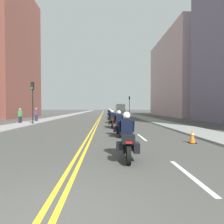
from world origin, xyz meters
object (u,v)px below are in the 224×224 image
at_px(motorcycle_0, 127,140).
at_px(pedestrian_2, 36,115).
at_px(motorcycle_3, 111,117).
at_px(pedestrian_1, 20,116).
at_px(traffic_cone_0, 192,136).
at_px(parked_truck, 120,110).
at_px(motorcycle_5, 111,114).
at_px(traffic_light_near, 33,95).
at_px(motorcycle_2, 112,121).
at_px(motorcycle_4, 112,116).
at_px(motorcycle_6, 109,113).
at_px(motorcycle_1, 119,126).
at_px(traffic_light_far, 129,102).

xyz_separation_m(motorcycle_0, pedestrian_2, (-9.51, 16.57, 0.28)).
xyz_separation_m(motorcycle_3, pedestrian_1, (-10.16, -1.01, 0.24)).
bearing_deg(traffic_cone_0, parked_truck, 90.61).
distance_m(motorcycle_5, traffic_light_near, 14.81).
height_order(motorcycle_2, traffic_cone_0, motorcycle_2).
bearing_deg(motorcycle_5, motorcycle_0, -89.89).
relative_size(motorcycle_4, motorcycle_6, 1.00).
relative_size(traffic_cone_0, parked_truck, 0.11).
relative_size(motorcycle_4, pedestrian_2, 1.20).
height_order(motorcycle_3, pedestrian_1, pedestrian_1).
relative_size(motorcycle_5, pedestrian_2, 1.25).
relative_size(motorcycle_2, parked_truck, 0.34).
relative_size(motorcycle_1, traffic_light_near, 0.47).
distance_m(traffic_light_near, pedestrian_2, 4.44).
relative_size(motorcycle_4, parked_truck, 0.33).
xyz_separation_m(traffic_cone_0, parked_truck, (-0.41, 38.34, 0.91)).
relative_size(motorcycle_5, traffic_light_near, 0.50).
relative_size(motorcycle_3, pedestrian_1, 1.30).
distance_m(traffic_light_far, pedestrian_2, 23.96).
bearing_deg(motorcycle_4, motorcycle_5, 89.10).
height_order(motorcycle_3, motorcycle_6, motorcycle_6).
bearing_deg(pedestrian_1, traffic_light_far, 159.72).
bearing_deg(motorcycle_3, motorcycle_0, -86.68).
xyz_separation_m(motorcycle_1, traffic_cone_0, (3.54, -2.31, -0.29)).
height_order(motorcycle_1, traffic_light_near, traffic_light_near).
xyz_separation_m(motorcycle_1, traffic_light_near, (-8.57, 7.94, 2.48)).
relative_size(motorcycle_6, pedestrian_1, 1.24).
relative_size(motorcycle_1, motorcycle_3, 0.93).
height_order(motorcycle_3, pedestrian_2, pedestrian_2).
height_order(motorcycle_2, pedestrian_1, pedestrian_1).
distance_m(motorcycle_2, traffic_cone_0, 7.98).
relative_size(motorcycle_5, traffic_cone_0, 3.10).
xyz_separation_m(motorcycle_4, motorcycle_5, (-0.05, 5.00, -0.02)).
bearing_deg(motorcycle_6, parked_truck, 74.93).
bearing_deg(motorcycle_2, motorcycle_6, 89.68).
distance_m(motorcycle_1, pedestrian_1, 13.62).
bearing_deg(motorcycle_2, motorcycle_0, -89.21).
height_order(traffic_light_near, traffic_light_far, traffic_light_far).
relative_size(traffic_light_near, parked_truck, 0.70).
relative_size(motorcycle_3, pedestrian_2, 1.25).
relative_size(motorcycle_4, pedestrian_1, 1.24).
relative_size(motorcycle_2, traffic_light_near, 0.49).
xyz_separation_m(motorcycle_3, motorcycle_4, (0.31, 4.81, -0.00)).
xyz_separation_m(motorcycle_0, traffic_light_near, (-8.45, 12.86, 2.48)).
bearing_deg(motorcycle_6, traffic_light_far, 51.05).
relative_size(motorcycle_0, traffic_light_near, 0.46).
height_order(traffic_light_far, pedestrian_2, traffic_light_far).
bearing_deg(pedestrian_2, motorcycle_2, 164.74).
height_order(motorcycle_1, traffic_cone_0, motorcycle_1).
distance_m(motorcycle_1, motorcycle_2, 4.73).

